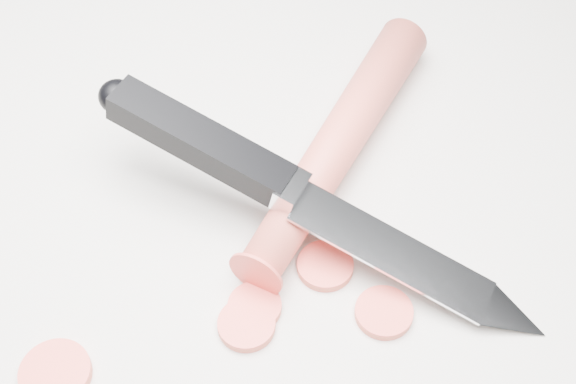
# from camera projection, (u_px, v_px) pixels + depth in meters

# --- Properties ---
(ground) EXTENTS (2.40, 2.40, 0.00)m
(ground) POSITION_uv_depth(u_px,v_px,m) (247.00, 253.00, 0.49)
(ground) COLOR beige
(ground) RESTS_ON ground
(carrot) EXTENTS (0.07, 0.23, 0.03)m
(carrot) POSITION_uv_depth(u_px,v_px,m) (339.00, 142.00, 0.52)
(carrot) COLOR #D4493C
(carrot) RESTS_ON ground
(carrot_slice_0) EXTENTS (0.04, 0.04, 0.01)m
(carrot_slice_0) POSITION_uv_depth(u_px,v_px,m) (55.00, 373.00, 0.44)
(carrot_slice_0) COLOR #E74036
(carrot_slice_0) RESTS_ON ground
(carrot_slice_1) EXTENTS (0.03, 0.03, 0.01)m
(carrot_slice_1) POSITION_uv_depth(u_px,v_px,m) (255.00, 307.00, 0.46)
(carrot_slice_1) COLOR #E74036
(carrot_slice_1) RESTS_ON ground
(carrot_slice_2) EXTENTS (0.03, 0.03, 0.01)m
(carrot_slice_2) POSITION_uv_depth(u_px,v_px,m) (325.00, 266.00, 0.48)
(carrot_slice_2) COLOR #E74036
(carrot_slice_2) RESTS_ON ground
(carrot_slice_4) EXTENTS (0.03, 0.03, 0.01)m
(carrot_slice_4) POSITION_uv_depth(u_px,v_px,m) (384.00, 312.00, 0.46)
(carrot_slice_4) COLOR #E74036
(carrot_slice_4) RESTS_ON ground
(carrot_slice_5) EXTENTS (0.03, 0.03, 0.01)m
(carrot_slice_5) POSITION_uv_depth(u_px,v_px,m) (246.00, 325.00, 0.45)
(carrot_slice_5) COLOR #E74036
(carrot_slice_5) RESTS_ON ground
(kitchen_knife) EXTENTS (0.30, 0.08, 0.07)m
(kitchen_knife) POSITION_uv_depth(u_px,v_px,m) (316.00, 200.00, 0.47)
(kitchen_knife) COLOR silver
(kitchen_knife) RESTS_ON ground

